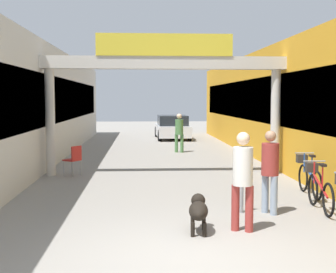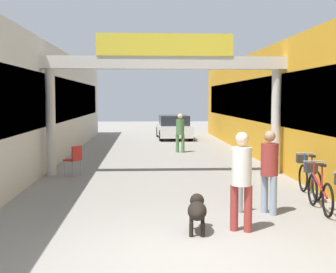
% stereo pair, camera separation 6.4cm
% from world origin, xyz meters
% --- Properties ---
extents(ground_plane, '(80.00, 80.00, 0.00)m').
position_xyz_m(ground_plane, '(0.00, 0.00, 0.00)').
color(ground_plane, gray).
extents(storefront_left, '(3.00, 26.00, 4.04)m').
position_xyz_m(storefront_left, '(-5.09, 11.00, 2.02)').
color(storefront_left, beige).
rests_on(storefront_left, ground_plane).
extents(storefront_right, '(3.00, 26.00, 4.04)m').
position_xyz_m(storefront_right, '(5.09, 11.00, 2.02)').
color(storefront_right, gold).
rests_on(storefront_right, ground_plane).
extents(arcade_sign_gateway, '(7.40, 0.47, 4.14)m').
position_xyz_m(arcade_sign_gateway, '(0.00, 7.38, 2.94)').
color(arcade_sign_gateway, beige).
rests_on(arcade_sign_gateway, ground_plane).
extents(pedestrian_with_dog, '(0.45, 0.45, 1.71)m').
position_xyz_m(pedestrian_with_dog, '(1.04, 1.34, 0.98)').
color(pedestrian_with_dog, '#99332D').
rests_on(pedestrian_with_dog, ground_plane).
extents(pedestrian_companion, '(0.46, 0.46, 1.65)m').
position_xyz_m(pedestrian_companion, '(1.84, 2.51, 0.94)').
color(pedestrian_companion, '#8C9EB2').
rests_on(pedestrian_companion, ground_plane).
extents(pedestrian_carrying_crate, '(0.43, 0.43, 1.64)m').
position_xyz_m(pedestrian_carrying_crate, '(0.91, 13.14, 0.93)').
color(pedestrian_carrying_crate, '#4C7F47').
rests_on(pedestrian_carrying_crate, ground_plane).
extents(dog_on_leash, '(0.40, 0.85, 0.61)m').
position_xyz_m(dog_on_leash, '(0.28, 1.33, 0.39)').
color(dog_on_leash, black).
rests_on(dog_on_leash, ground_plane).
extents(bicycle_red_second, '(0.46, 1.69, 0.98)m').
position_xyz_m(bicycle_red_second, '(2.93, 2.80, 0.44)').
color(bicycle_red_second, black).
rests_on(bicycle_red_second, ground_plane).
extents(bicycle_blue_third, '(0.46, 1.69, 0.98)m').
position_xyz_m(bicycle_blue_third, '(3.25, 4.26, 0.44)').
color(bicycle_blue_third, black).
rests_on(bicycle_blue_third, ground_plane).
extents(bollard_post_metal, '(0.10, 0.10, 0.99)m').
position_xyz_m(bollard_post_metal, '(1.30, 2.64, 0.50)').
color(bollard_post_metal, gray).
rests_on(bollard_post_metal, ground_plane).
extents(cafe_chair_red_nearer, '(0.56, 0.56, 0.89)m').
position_xyz_m(cafe_chair_red_nearer, '(-2.66, 7.28, 0.54)').
color(cafe_chair_red_nearer, gray).
rests_on(cafe_chair_red_nearer, ground_plane).
extents(parked_car_white, '(1.88, 4.04, 1.33)m').
position_xyz_m(parked_car_white, '(1.06, 19.82, 0.64)').
color(parked_car_white, silver).
rests_on(parked_car_white, ground_plane).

